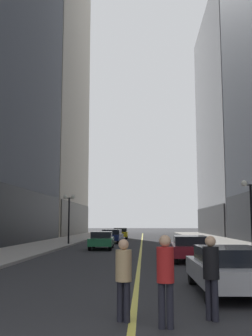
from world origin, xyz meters
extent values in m
plane|color=#2D2D30|center=(0.00, 35.00, 0.00)|extent=(200.00, 200.00, 0.00)
cube|color=#9E9991|center=(-8.25, 35.00, 0.07)|extent=(4.50, 78.00, 0.15)
cube|color=#9E9991|center=(8.25, 35.00, 0.07)|extent=(4.50, 78.00, 0.15)
cube|color=#E5D64C|center=(0.00, 35.00, 0.00)|extent=(0.16, 70.00, 0.01)
cube|color=black|center=(-10.60, 34.50, 2.50)|extent=(0.50, 22.80, 5.00)
cube|color=#B7AD99|center=(-18.04, 60.00, 33.37)|extent=(15.08, 26.00, 66.74)
cube|color=#403C35|center=(-10.60, 60.00, 2.50)|extent=(0.50, 24.70, 5.00)
cube|color=gray|center=(16.22, 60.00, 18.34)|extent=(11.44, 26.00, 36.68)
cube|color=#2C2C2E|center=(10.60, 60.00, 2.20)|extent=(0.50, 24.70, 4.40)
cube|color=#B7B7BC|center=(2.67, 8.21, 0.59)|extent=(1.97, 4.63, 0.55)
cube|color=black|center=(2.68, 7.98, 1.07)|extent=(1.71, 2.60, 0.50)
cylinder|color=black|center=(1.82, 9.81, 0.32)|extent=(0.23, 0.64, 0.64)
cylinder|color=black|center=(3.48, 9.83, 0.32)|extent=(0.23, 0.64, 0.64)
cylinder|color=black|center=(1.87, 6.58, 0.32)|extent=(0.23, 0.64, 0.64)
cube|color=maroon|center=(2.65, 17.77, 0.59)|extent=(2.01, 4.63, 0.55)
cube|color=black|center=(2.64, 17.54, 1.07)|extent=(1.72, 2.61, 0.50)
cylinder|color=black|center=(1.89, 19.40, 0.32)|extent=(0.24, 0.65, 0.64)
cylinder|color=black|center=(3.51, 19.34, 0.32)|extent=(0.24, 0.65, 0.64)
cylinder|color=black|center=(1.78, 16.20, 0.32)|extent=(0.24, 0.65, 0.64)
cylinder|color=black|center=(3.40, 16.14, 0.32)|extent=(0.24, 0.65, 0.64)
cube|color=#196038|center=(-2.97, 26.82, 0.59)|extent=(1.86, 4.53, 0.55)
cube|color=black|center=(-2.98, 27.04, 1.07)|extent=(1.59, 2.55, 0.50)
cylinder|color=black|center=(-2.18, 25.28, 0.32)|extent=(0.24, 0.65, 0.64)
cylinder|color=black|center=(-3.65, 25.23, 0.32)|extent=(0.24, 0.65, 0.64)
cylinder|color=black|center=(-2.29, 28.40, 0.32)|extent=(0.24, 0.65, 0.64)
cylinder|color=black|center=(-3.75, 28.36, 0.32)|extent=(0.24, 0.65, 0.64)
cube|color=#141E4C|center=(-2.90, 35.61, 0.59)|extent=(2.07, 4.45, 0.55)
cube|color=black|center=(-2.89, 35.83, 1.07)|extent=(1.75, 2.52, 0.50)
cylinder|color=black|center=(-2.16, 34.05, 0.32)|extent=(0.25, 0.65, 0.64)
cylinder|color=black|center=(-3.79, 34.13, 0.32)|extent=(0.25, 0.65, 0.64)
cylinder|color=black|center=(-2.02, 37.10, 0.32)|extent=(0.25, 0.65, 0.64)
cylinder|color=black|center=(-3.65, 37.18, 0.32)|extent=(0.25, 0.65, 0.64)
cube|color=yellow|center=(-2.63, 45.59, 0.59)|extent=(1.82, 4.55, 0.55)
cube|color=black|center=(-2.63, 45.81, 1.07)|extent=(1.58, 2.56, 0.50)
cylinder|color=black|center=(-1.85, 44.02, 0.32)|extent=(0.23, 0.64, 0.64)
cylinder|color=black|center=(-3.36, 43.99, 0.32)|extent=(0.23, 0.64, 0.64)
cylinder|color=black|center=(-1.90, 47.18, 0.32)|extent=(0.23, 0.64, 0.64)
cylinder|color=black|center=(-3.41, 47.16, 0.32)|extent=(0.23, 0.64, 0.64)
cylinder|color=black|center=(1.71, 4.87, 0.42)|extent=(0.14, 0.14, 0.84)
cylinder|color=black|center=(1.60, 4.98, 0.42)|extent=(0.14, 0.14, 0.84)
cylinder|color=black|center=(1.65, 4.92, 1.18)|extent=(0.48, 0.48, 0.67)
sphere|color=tan|center=(1.65, 4.92, 1.63)|extent=(0.23, 0.23, 0.23)
cylinder|color=black|center=(-0.25, 4.79, 0.41)|extent=(0.14, 0.14, 0.81)
cylinder|color=black|center=(-0.11, 4.71, 0.41)|extent=(0.14, 0.14, 0.81)
cylinder|color=tan|center=(-0.18, 4.75, 1.13)|extent=(0.46, 0.46, 0.64)
sphere|color=tan|center=(-0.18, 4.75, 1.56)|extent=(0.22, 0.22, 0.22)
cylinder|color=black|center=(0.58, 4.26, 0.43)|extent=(0.14, 0.14, 0.86)
cylinder|color=black|center=(0.74, 4.24, 0.43)|extent=(0.14, 0.14, 0.86)
cylinder|color=#B21E1E|center=(0.66, 4.25, 1.20)|extent=(0.37, 0.37, 0.68)
sphere|color=tan|center=(0.66, 4.25, 1.66)|extent=(0.23, 0.23, 0.23)
cylinder|color=black|center=(-6.40, 31.61, 2.10)|extent=(0.14, 0.14, 4.20)
cylinder|color=black|center=(-6.40, 31.61, 4.15)|extent=(0.80, 0.06, 0.06)
sphere|color=white|center=(-6.75, 31.61, 4.25)|extent=(0.36, 0.36, 0.36)
sphere|color=white|center=(-6.05, 31.61, 4.25)|extent=(0.36, 0.36, 0.36)
cylinder|color=black|center=(6.40, 19.53, 2.10)|extent=(0.14, 0.14, 4.20)
cylinder|color=black|center=(6.40, 19.53, 4.15)|extent=(0.80, 0.06, 0.06)
sphere|color=white|center=(6.05, 19.53, 4.25)|extent=(0.36, 0.36, 0.36)
camera|label=1|loc=(0.25, -3.76, 2.03)|focal=42.77mm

